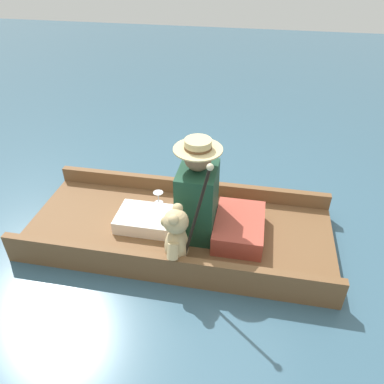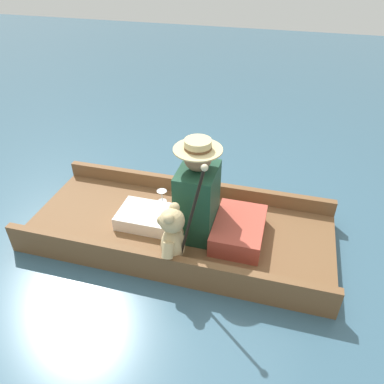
{
  "view_description": "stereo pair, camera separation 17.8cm",
  "coord_description": "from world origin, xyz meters",
  "px_view_note": "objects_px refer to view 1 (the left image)",
  "views": [
    {
      "loc": [
        -2.24,
        -0.53,
        2.07
      ],
      "look_at": [
        -0.03,
        -0.11,
        0.48
      ],
      "focal_mm": 35.0,
      "sensor_mm": 36.0,
      "label": 1
    },
    {
      "loc": [
        -2.2,
        -0.71,
        2.07
      ],
      "look_at": [
        -0.03,
        -0.11,
        0.48
      ],
      "focal_mm": 35.0,
      "sensor_mm": 36.0,
      "label": 2
    }
  ],
  "objects_px": {
    "seated_person": "(187,200)",
    "walking_cane": "(197,211)",
    "teddy_bear": "(176,238)",
    "wine_glass": "(158,195)"
  },
  "relations": [
    {
      "from": "seated_person",
      "to": "wine_glass",
      "type": "bearing_deg",
      "value": 38.06
    },
    {
      "from": "walking_cane",
      "to": "wine_glass",
      "type": "bearing_deg",
      "value": 33.95
    },
    {
      "from": "seated_person",
      "to": "teddy_bear",
      "type": "relative_size",
      "value": 1.72
    },
    {
      "from": "seated_person",
      "to": "walking_cane",
      "type": "distance_m",
      "value": 0.46
    },
    {
      "from": "teddy_bear",
      "to": "wine_glass",
      "type": "relative_size",
      "value": 4.22
    },
    {
      "from": "wine_glass",
      "to": "seated_person",
      "type": "bearing_deg",
      "value": -134.02
    },
    {
      "from": "wine_glass",
      "to": "teddy_bear",
      "type": "bearing_deg",
      "value": -154.81
    },
    {
      "from": "seated_person",
      "to": "wine_glass",
      "type": "xyz_separation_m",
      "value": [
        0.3,
        0.31,
        -0.21
      ]
    },
    {
      "from": "walking_cane",
      "to": "teddy_bear",
      "type": "bearing_deg",
      "value": 78.3
    },
    {
      "from": "seated_person",
      "to": "walking_cane",
      "type": "bearing_deg",
      "value": -166.68
    }
  ]
}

